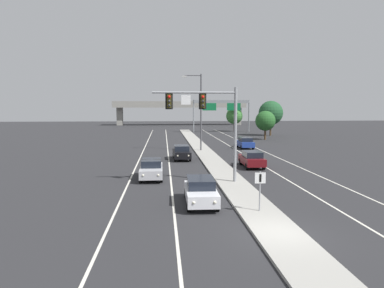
{
  "coord_description": "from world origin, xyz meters",
  "views": [
    {
      "loc": [
        -5.25,
        -15.33,
        5.88
      ],
      "look_at": [
        -3.2,
        9.93,
        3.2
      ],
      "focal_mm": 32.89,
      "sensor_mm": 36.0,
      "label": 1
    }
  ],
  "objects_px": {
    "overhead_signal_mast": "(209,115)",
    "car_receding_blue": "(245,143)",
    "car_receding_darkred": "(252,159)",
    "median_sign_post": "(260,185)",
    "tree_far_right_c": "(265,121)",
    "car_oncoming_black": "(182,152)",
    "street_lamp_median": "(199,108)",
    "tree_far_right_a": "(234,116)",
    "tree_far_right_b": "(271,113)",
    "highway_sign_gantry": "(222,106)",
    "car_oncoming_silver": "(151,169)",
    "car_oncoming_white": "(201,191)"
  },
  "relations": [
    {
      "from": "overhead_signal_mast",
      "to": "car_receding_blue",
      "type": "distance_m",
      "value": 24.38
    },
    {
      "from": "car_receding_darkred",
      "to": "car_receding_blue",
      "type": "distance_m",
      "value": 15.74
    },
    {
      "from": "median_sign_post",
      "to": "tree_far_right_c",
      "type": "height_order",
      "value": "tree_far_right_c"
    },
    {
      "from": "overhead_signal_mast",
      "to": "car_oncoming_black",
      "type": "relative_size",
      "value": 1.6
    },
    {
      "from": "car_receding_blue",
      "to": "car_oncoming_black",
      "type": "bearing_deg",
      "value": -134.12
    },
    {
      "from": "street_lamp_median",
      "to": "tree_far_right_a",
      "type": "xyz_separation_m",
      "value": [
        12.19,
        36.97,
        -2.08
      ]
    },
    {
      "from": "car_oncoming_black",
      "to": "car_receding_blue",
      "type": "relative_size",
      "value": 1.01
    },
    {
      "from": "car_oncoming_black",
      "to": "tree_far_right_b",
      "type": "xyz_separation_m",
      "value": [
        19.83,
        31.2,
        3.83
      ]
    },
    {
      "from": "car_oncoming_black",
      "to": "highway_sign_gantry",
      "type": "bearing_deg",
      "value": 74.74
    },
    {
      "from": "car_oncoming_silver",
      "to": "car_receding_blue",
      "type": "height_order",
      "value": "same"
    },
    {
      "from": "tree_far_right_a",
      "to": "street_lamp_median",
      "type": "bearing_deg",
      "value": -108.25
    },
    {
      "from": "car_oncoming_silver",
      "to": "tree_far_right_c",
      "type": "height_order",
      "value": "tree_far_right_c"
    },
    {
      "from": "highway_sign_gantry",
      "to": "car_oncoming_black",
      "type": "bearing_deg",
      "value": -105.26
    },
    {
      "from": "highway_sign_gantry",
      "to": "tree_far_right_c",
      "type": "relative_size",
      "value": 2.56
    },
    {
      "from": "median_sign_post",
      "to": "car_receding_blue",
      "type": "bearing_deg",
      "value": 78.3
    },
    {
      "from": "car_oncoming_black",
      "to": "car_oncoming_silver",
      "type": "bearing_deg",
      "value": -106.07
    },
    {
      "from": "median_sign_post",
      "to": "tree_far_right_a",
      "type": "bearing_deg",
      "value": 79.78
    },
    {
      "from": "highway_sign_gantry",
      "to": "tree_far_right_c",
      "type": "bearing_deg",
      "value": -76.16
    },
    {
      "from": "street_lamp_median",
      "to": "tree_far_right_c",
      "type": "height_order",
      "value": "street_lamp_median"
    },
    {
      "from": "car_receding_darkred",
      "to": "overhead_signal_mast",
      "type": "bearing_deg",
      "value": -125.96
    },
    {
      "from": "car_receding_blue",
      "to": "tree_far_right_b",
      "type": "xyz_separation_m",
      "value": [
        10.27,
        21.34,
        3.83
      ]
    },
    {
      "from": "median_sign_post",
      "to": "tree_far_right_b",
      "type": "bearing_deg",
      "value": 72.24
    },
    {
      "from": "street_lamp_median",
      "to": "highway_sign_gantry",
      "type": "relative_size",
      "value": 0.75
    },
    {
      "from": "street_lamp_median",
      "to": "car_receding_blue",
      "type": "height_order",
      "value": "street_lamp_median"
    },
    {
      "from": "car_oncoming_black",
      "to": "tree_far_right_a",
      "type": "height_order",
      "value": "tree_far_right_a"
    },
    {
      "from": "car_oncoming_white",
      "to": "car_oncoming_silver",
      "type": "xyz_separation_m",
      "value": [
        -3.23,
        7.88,
        0.0
      ]
    },
    {
      "from": "car_oncoming_white",
      "to": "car_oncoming_silver",
      "type": "bearing_deg",
      "value": 112.27
    },
    {
      "from": "car_receding_blue",
      "to": "tree_far_right_b",
      "type": "height_order",
      "value": "tree_far_right_b"
    },
    {
      "from": "median_sign_post",
      "to": "street_lamp_median",
      "type": "height_order",
      "value": "street_lamp_median"
    },
    {
      "from": "car_oncoming_black",
      "to": "median_sign_post",
      "type": "bearing_deg",
      "value": -80.87
    },
    {
      "from": "highway_sign_gantry",
      "to": "tree_far_right_b",
      "type": "bearing_deg",
      "value": -52.28
    },
    {
      "from": "street_lamp_median",
      "to": "highway_sign_gantry",
      "type": "distance_m",
      "value": 35.99
    },
    {
      "from": "street_lamp_median",
      "to": "car_oncoming_silver",
      "type": "bearing_deg",
      "value": -108.1
    },
    {
      "from": "overhead_signal_mast",
      "to": "street_lamp_median",
      "type": "height_order",
      "value": "street_lamp_median"
    },
    {
      "from": "tree_far_right_a",
      "to": "highway_sign_gantry",
      "type": "bearing_deg",
      "value": -149.15
    },
    {
      "from": "street_lamp_median",
      "to": "car_receding_darkred",
      "type": "height_order",
      "value": "street_lamp_median"
    },
    {
      "from": "car_oncoming_white",
      "to": "car_oncoming_black",
      "type": "distance_m",
      "value": 18.3
    },
    {
      "from": "overhead_signal_mast",
      "to": "tree_far_right_c",
      "type": "distance_m",
      "value": 38.39
    },
    {
      "from": "car_oncoming_white",
      "to": "tree_far_right_c",
      "type": "height_order",
      "value": "tree_far_right_c"
    },
    {
      "from": "tree_far_right_c",
      "to": "tree_far_right_a",
      "type": "height_order",
      "value": "tree_far_right_a"
    },
    {
      "from": "median_sign_post",
      "to": "tree_far_right_c",
      "type": "xyz_separation_m",
      "value": [
        12.94,
        43.12,
        1.8
      ]
    },
    {
      "from": "car_oncoming_white",
      "to": "car_receding_blue",
      "type": "relative_size",
      "value": 1.0
    },
    {
      "from": "street_lamp_median",
      "to": "car_oncoming_black",
      "type": "bearing_deg",
      "value": -111.0
    },
    {
      "from": "tree_far_right_c",
      "to": "overhead_signal_mast",
      "type": "bearing_deg",
      "value": -112.65
    },
    {
      "from": "street_lamp_median",
      "to": "car_oncoming_silver",
      "type": "xyz_separation_m",
      "value": [
        -5.73,
        -17.52,
        -4.97
      ]
    },
    {
      "from": "overhead_signal_mast",
      "to": "tree_far_right_a",
      "type": "distance_m",
      "value": 58.37
    },
    {
      "from": "overhead_signal_mast",
      "to": "tree_far_right_a",
      "type": "xyz_separation_m",
      "value": [
        13.46,
        56.77,
        -1.58
      ]
    },
    {
      "from": "median_sign_post",
      "to": "car_oncoming_black",
      "type": "xyz_separation_m",
      "value": [
        -3.28,
        20.44,
        -0.77
      ]
    },
    {
      "from": "car_oncoming_white",
      "to": "street_lamp_median",
      "type": "bearing_deg",
      "value": 84.38
    },
    {
      "from": "car_receding_blue",
      "to": "car_oncoming_silver",
      "type": "bearing_deg",
      "value": -121.78
    }
  ]
}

